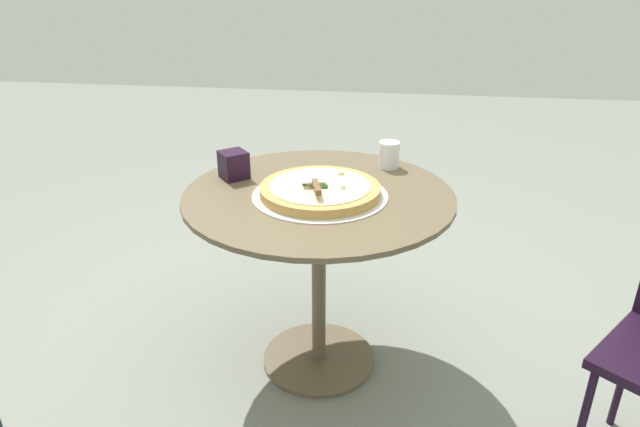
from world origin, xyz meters
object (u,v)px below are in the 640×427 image
(pizza_server, at_px, (315,182))
(napkin_dispenser, at_px, (234,165))
(pizza_on_tray, at_px, (320,190))
(drinking_cup, at_px, (389,155))
(patio_table, at_px, (319,233))

(pizza_server, distance_m, napkin_dispenser, 0.36)
(pizza_on_tray, bearing_deg, drinking_cup, 55.23)
(pizza_server, bearing_deg, napkin_dispenser, 153.44)
(drinking_cup, distance_m, napkin_dispenser, 0.59)
(patio_table, height_order, napkin_dispenser, napkin_dispenser)
(pizza_server, xyz_separation_m, napkin_dispenser, (-0.32, 0.16, -0.01))
(drinking_cup, xyz_separation_m, napkin_dispenser, (-0.56, -0.20, -0.00))
(pizza_on_tray, distance_m, napkin_dispenser, 0.36)
(napkin_dispenser, bearing_deg, drinking_cup, -111.34)
(patio_table, bearing_deg, pizza_server, -93.21)
(drinking_cup, bearing_deg, pizza_server, -123.22)
(patio_table, xyz_separation_m, pizza_server, (-0.00, -0.07, 0.22))
(drinking_cup, bearing_deg, napkin_dispenser, -160.71)
(patio_table, distance_m, pizza_server, 0.23)
(pizza_server, bearing_deg, pizza_on_tray, 71.77)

